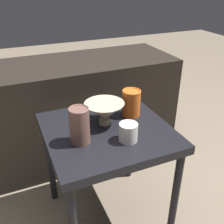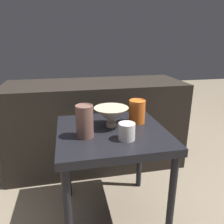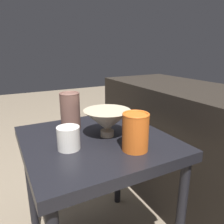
{
  "view_description": "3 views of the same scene",
  "coord_description": "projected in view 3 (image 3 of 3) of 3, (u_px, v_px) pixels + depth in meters",
  "views": [
    {
      "loc": [
        -0.38,
        -0.94,
        1.19
      ],
      "look_at": [
        0.03,
        0.02,
        0.63
      ],
      "focal_mm": 42.0,
      "sensor_mm": 36.0,
      "label": 1
    },
    {
      "loc": [
        -0.21,
        -1.03,
        1.01
      ],
      "look_at": [
        0.01,
        0.05,
        0.64
      ],
      "focal_mm": 35.0,
      "sensor_mm": 36.0,
      "label": 2
    },
    {
      "loc": [
        0.73,
        -0.32,
        0.9
      ],
      "look_at": [
        0.01,
        0.06,
        0.66
      ],
      "focal_mm": 35.0,
      "sensor_mm": 36.0,
      "label": 3
    }
  ],
  "objects": [
    {
      "name": "couch_backdrop",
      "position": [
        201.0,
        152.0,
        1.2
      ],
      "size": [
        1.37,
        0.5,
        0.69
      ],
      "color": "black",
      "rests_on": "ground_plane"
    },
    {
      "name": "bowl",
      "position": [
        107.0,
        121.0,
        0.85
      ],
      "size": [
        0.18,
        0.18,
        0.11
      ],
      "color": "#C1B293",
      "rests_on": "table"
    },
    {
      "name": "vase_textured_left",
      "position": [
        70.0,
        110.0,
        0.93
      ],
      "size": [
        0.08,
        0.08,
        0.16
      ],
      "color": "brown",
      "rests_on": "table"
    },
    {
      "name": "table",
      "position": [
        97.0,
        154.0,
        0.88
      ],
      "size": [
        0.56,
        0.55,
        0.56
      ],
      "color": "black",
      "rests_on": "ground_plane"
    },
    {
      "name": "cup",
      "position": [
        69.0,
        138.0,
        0.75
      ],
      "size": [
        0.08,
        0.08,
        0.08
      ],
      "color": "silver",
      "rests_on": "table"
    },
    {
      "name": "vase_colorful_right",
      "position": [
        135.0,
        131.0,
        0.74
      ],
      "size": [
        0.09,
        0.09,
        0.13
      ],
      "color": "orange",
      "rests_on": "table"
    }
  ]
}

